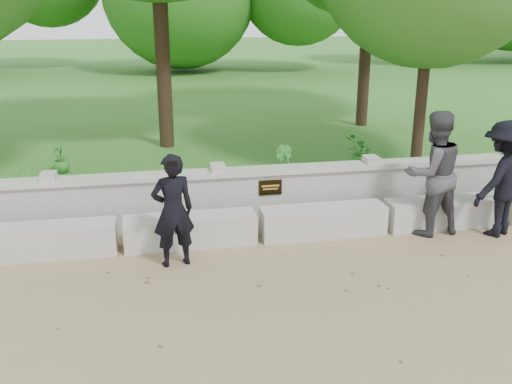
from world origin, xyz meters
TOP-DOWN VIEW (x-y plane):
  - ground at (0.00, 0.00)m, footprint 80.00×80.00m
  - lawn at (0.00, 14.00)m, footprint 40.00×22.00m
  - concrete_bench at (0.00, 1.90)m, footprint 11.90×0.45m
  - parapet_wall at (0.00, 2.60)m, footprint 12.50×0.35m
  - man_main at (-1.26, 1.29)m, footprint 0.63×0.57m
  - visitor_left at (2.61, 1.69)m, footprint 1.00×0.82m
  - visitor_mid at (3.60, 1.45)m, footprint 1.31×1.09m
  - shrub_a at (-3.60, 3.89)m, footprint 0.33×0.31m
  - shrub_b at (0.88, 3.91)m, footprint 0.46×0.46m
  - shrub_c at (2.51, 4.38)m, footprint 0.77×0.76m
  - shrub_d at (-3.20, 5.21)m, footprint 0.40×0.42m

SIDE VIEW (x-z plane):
  - ground at x=0.00m, z-range 0.00..0.00m
  - lawn at x=0.00m, z-range 0.00..0.25m
  - concrete_bench at x=0.00m, z-range 0.00..0.45m
  - parapet_wall at x=0.00m, z-range 0.01..0.91m
  - shrub_a at x=-3.60m, z-range 0.25..0.77m
  - shrub_d at x=-3.20m, z-range 0.25..0.83m
  - shrub_b at x=0.88m, z-range 0.25..0.90m
  - shrub_c at x=2.51m, z-range 0.25..0.90m
  - man_main at x=-1.26m, z-range 0.00..1.55m
  - visitor_mid at x=3.60m, z-range 0.00..1.76m
  - visitor_left at x=2.61m, z-range 0.00..1.89m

